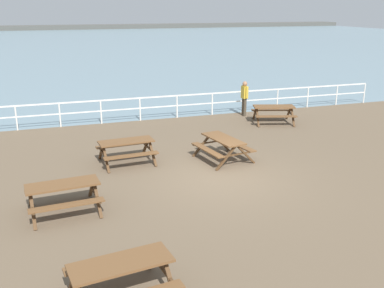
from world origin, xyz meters
TOP-DOWN VIEW (x-y plane):
  - ground_plane at (0.00, 0.00)m, footprint 30.00×24.00m
  - sea_band at (0.00, 52.75)m, footprint 142.00×90.00m
  - distant_shoreline at (0.00, 95.75)m, footprint 142.00×6.00m
  - seaward_railing at (0.00, 7.75)m, footprint 23.07×0.07m
  - picnic_table_near_left at (-4.69, -0.92)m, footprint 1.92×1.68m
  - picnic_table_near_right at (-2.50, 2.26)m, footprint 1.91×1.66m
  - picnic_table_mid_centre at (4.73, 5.44)m, footprint 2.16×1.96m
  - picnic_table_far_left at (-3.89, -4.91)m, footprint 1.98×1.74m
  - picnic_table_far_right at (0.67, 1.51)m, footprint 1.81×2.04m
  - visitor at (4.04, 7.09)m, footprint 0.23×0.53m

SIDE VIEW (x-z plane):
  - ground_plane at x=0.00m, z-range -0.20..0.00m
  - sea_band at x=0.00m, z-range 0.00..0.00m
  - distant_shoreline at x=0.00m, z-range -0.90..0.90m
  - picnic_table_near_left at x=-4.69m, z-range 0.19..0.98m
  - picnic_table_near_right at x=-2.50m, z-range 0.19..0.98m
  - picnic_table_mid_centre at x=4.73m, z-range 0.19..0.98m
  - picnic_table_far_left at x=-3.89m, z-range 0.19..0.98m
  - picnic_table_far_right at x=0.67m, z-range 0.19..0.98m
  - seaward_railing at x=0.00m, z-range 0.20..1.28m
  - visitor at x=4.04m, z-range 0.12..1.78m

